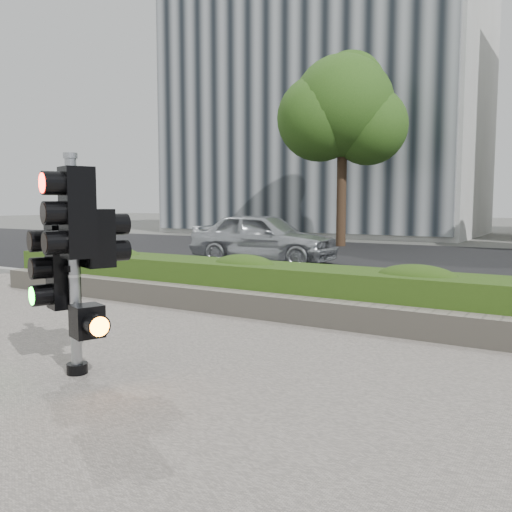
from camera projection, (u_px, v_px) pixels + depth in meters
ground at (211, 357)px, 5.79m from camera, size 120.00×120.00×0.00m
road at (434, 265)px, 14.30m from camera, size 60.00×13.00×0.02m
curb at (329, 305)px, 8.47m from camera, size 60.00×0.25×0.12m
stone_wall at (293, 309)px, 7.39m from camera, size 12.00×0.32×0.34m
hedge at (313, 290)px, 7.93m from camera, size 12.00×1.00×0.68m
building_left at (326, 94)px, 29.27m from camera, size 16.00×9.00×15.00m
tree_left at (343, 111)px, 20.01m from camera, size 4.61×4.03×7.34m
traffic_signal at (78, 254)px, 5.04m from camera, size 0.77×0.64×2.07m
car_silver at (263, 237)px, 14.70m from camera, size 4.14×1.88×1.38m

